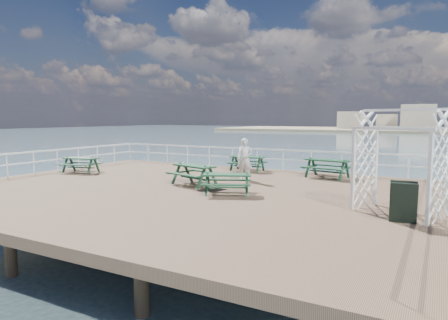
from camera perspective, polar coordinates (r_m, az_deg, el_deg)
The scene contains 10 objects.
ground at distance 15.46m, azimuth -5.68°, elevation -4.63°, with size 18.00×14.00×0.30m, color brown.
railing at distance 17.50m, azimuth -1.18°, elevation 0.04°, with size 17.77×13.76×1.10m.
picnic_table_a at distance 21.10m, azimuth -19.78°, elevation -0.22°, with size 1.96×1.71×0.83m.
picnic_table_b at distance 20.39m, azimuth 3.34°, elevation -0.05°, with size 1.79×1.46×0.84m.
picnic_table_c at distance 18.66m, azimuth 14.56°, elevation -0.62°, with size 2.16×1.85×0.94m.
picnic_table_d at distance 16.24m, azimuth -4.27°, elevation -1.49°, with size 2.21×1.97×0.91m.
picnic_table_e at distance 14.21m, azimuth 0.45°, elevation -2.78°, with size 2.09×1.93×0.82m.
trellis_arbor at distance 12.16m, azimuth 23.81°, elevation -1.05°, with size 2.69×2.11×2.96m.
sandwich_board at distance 11.34m, azimuth 24.24°, elevation -5.58°, with size 0.71×0.55×1.09m.
person at distance 17.29m, azimuth 2.98°, elevation 0.11°, with size 0.67×0.44×1.83m, color silver.
Camera 1 is at (8.57, -12.54, 2.72)m, focal length 32.00 mm.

